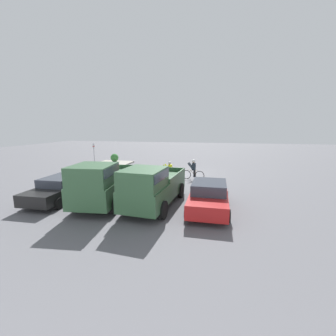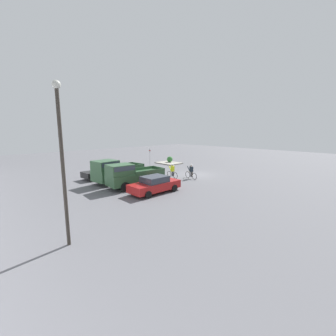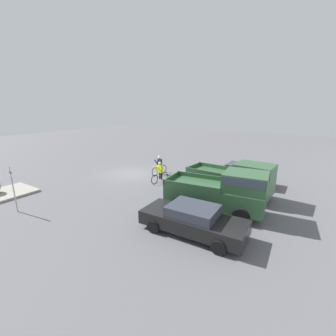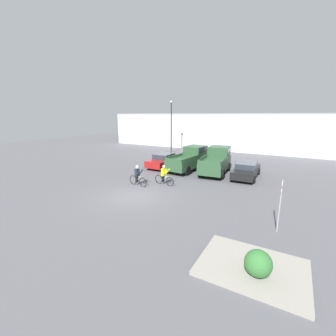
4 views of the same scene
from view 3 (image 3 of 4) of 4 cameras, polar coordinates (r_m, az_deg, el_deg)
The scene contains 9 objects.
ground_plane at distance 19.69m, azimuth -9.09°, elevation -1.46°, with size 80.00×80.00×0.00m, color #56565B.
sedan_0 at distance 17.86m, azimuth 18.02°, elevation -1.36°, with size 2.04×4.55×1.44m.
pickup_truck_0 at distance 14.99m, azimuth 16.81°, elevation -2.53°, with size 2.51×5.53×2.27m.
pickup_truck_1 at distance 12.49m, azimuth 13.76°, elevation -5.64°, with size 2.66×5.45×2.37m.
sedan_1 at distance 10.41m, azimuth 6.30°, elevation -12.87°, with size 2.07×4.81×1.34m.
cyclist_0 at distance 17.14m, azimuth -2.10°, elevation -1.02°, with size 1.84×0.51×1.62m.
cyclist_1 at distance 19.14m, azimuth -2.19°, elevation 0.76°, with size 1.82×0.51×1.64m.
fire_lane_sign at distance 14.59m, azimuth -34.73°, elevation -3.60°, with size 0.06×0.30×2.57m.
curb_island at distance 18.26m, azimuth -36.74°, elevation -5.46°, with size 3.68×2.77×0.15m, color gray.
Camera 3 is at (14.09, 12.59, 5.54)m, focal length 24.00 mm.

